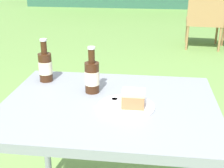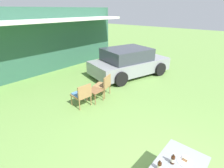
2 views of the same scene
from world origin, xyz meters
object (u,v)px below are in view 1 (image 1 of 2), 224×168
object	(u,v)px
wicker_chair_cushioned	(205,18)
cola_bottle_far	(45,66)
cake_on_plate	(129,103)
cola_bottle_near	(92,76)
patio_table	(109,117)

from	to	relation	value
wicker_chair_cushioned	cola_bottle_far	world-z (taller)	cola_bottle_far
wicker_chair_cushioned	cake_on_plate	xyz separation A→B (m)	(-0.88, -3.78, 0.28)
wicker_chair_cushioned	cola_bottle_near	distance (m)	3.80
patio_table	cola_bottle_near	world-z (taller)	cola_bottle_near
cake_on_plate	cola_bottle_far	size ratio (longest dim) A/B	1.10
cake_on_plate	cola_bottle_far	distance (m)	0.53
wicker_chair_cushioned	cake_on_plate	size ratio (longest dim) A/B	3.42
patio_table	cola_bottle_near	distance (m)	0.21
wicker_chair_cushioned	cola_bottle_near	xyz separation A→B (m)	(-1.07, -3.63, 0.34)
cake_on_plate	patio_table	bearing A→B (deg)	156.91
wicker_chair_cushioned	patio_table	world-z (taller)	wicker_chair_cushioned
wicker_chair_cushioned	cola_bottle_far	distance (m)	3.78
cola_bottle_near	cola_bottle_far	distance (m)	0.29
wicker_chair_cushioned	cola_bottle_far	size ratio (longest dim) A/B	3.77
cola_bottle_near	patio_table	bearing A→B (deg)	-49.19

